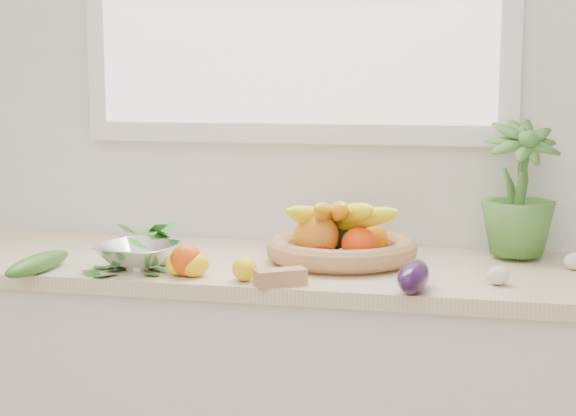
% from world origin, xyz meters
% --- Properties ---
extents(back_wall, '(4.50, 0.02, 2.70)m').
position_xyz_m(back_wall, '(0.00, 2.25, 1.35)').
color(back_wall, white).
rests_on(back_wall, ground).
extents(countertop, '(2.24, 0.62, 0.04)m').
position_xyz_m(countertop, '(0.00, 1.95, 0.88)').
color(countertop, beige).
rests_on(countertop, counter_cabinet).
extents(orange_loose, '(0.11, 0.11, 0.08)m').
position_xyz_m(orange_loose, '(-0.17, 1.72, 0.94)').
color(orange_loose, '#E94907').
rests_on(orange_loose, countertop).
extents(lemon_a, '(0.06, 0.08, 0.06)m').
position_xyz_m(lemon_a, '(-0.19, 1.73, 0.93)').
color(lemon_a, yellow).
rests_on(lemon_a, countertop).
extents(lemon_b, '(0.10, 0.10, 0.06)m').
position_xyz_m(lemon_b, '(-0.14, 1.72, 0.93)').
color(lemon_b, yellow).
rests_on(lemon_b, countertop).
extents(lemon_c, '(0.09, 0.10, 0.06)m').
position_xyz_m(lemon_c, '(-0.01, 1.70, 0.93)').
color(lemon_c, yellow).
rests_on(lemon_c, countertop).
extents(apple, '(0.11, 0.11, 0.09)m').
position_xyz_m(apple, '(0.13, 1.94, 0.94)').
color(apple, red).
rests_on(apple, countertop).
extents(ginger, '(0.13, 0.11, 0.04)m').
position_xyz_m(ginger, '(0.09, 1.68, 0.92)').
color(ginger, tan).
rests_on(ginger, countertop).
extents(garlic_a, '(0.07, 0.07, 0.05)m').
position_xyz_m(garlic_a, '(0.20, 1.94, 0.92)').
color(garlic_a, silver).
rests_on(garlic_a, countertop).
extents(garlic_b, '(0.06, 0.06, 0.04)m').
position_xyz_m(garlic_b, '(0.79, 2.01, 0.92)').
color(garlic_b, white).
rests_on(garlic_b, countertop).
extents(garlic_c, '(0.07, 0.07, 0.05)m').
position_xyz_m(garlic_c, '(0.60, 1.80, 0.92)').
color(garlic_c, beige).
rests_on(garlic_c, countertop).
extents(eggplant, '(0.09, 0.19, 0.07)m').
position_xyz_m(eggplant, '(0.41, 1.68, 0.94)').
color(eggplant, '#280F37').
rests_on(eggplant, countertop).
extents(cucumber, '(0.08, 0.28, 0.05)m').
position_xyz_m(cucumber, '(-0.55, 1.67, 0.93)').
color(cucumber, '#305F1C').
rests_on(cucumber, countertop).
extents(radish, '(0.04, 0.04, 0.03)m').
position_xyz_m(radish, '(0.09, 1.67, 0.92)').
color(radish, red).
rests_on(radish, countertop).
extents(potted_herb, '(0.26, 0.26, 0.37)m').
position_xyz_m(potted_herb, '(0.65, 2.13, 1.10)').
color(potted_herb, '#437C2D').
rests_on(potted_herb, countertop).
extents(fruit_basket, '(0.51, 0.51, 0.20)m').
position_xyz_m(fruit_basket, '(0.18, 1.98, 0.96)').
color(fruit_basket, tan).
rests_on(fruit_basket, countertop).
extents(colander_with_spinach, '(0.24, 0.24, 0.11)m').
position_xyz_m(colander_with_spinach, '(-0.31, 1.77, 0.96)').
color(colander_with_spinach, silver).
rests_on(colander_with_spinach, countertop).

